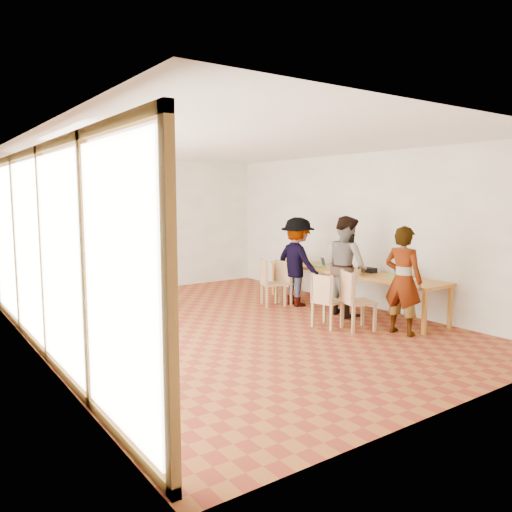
% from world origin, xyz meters
% --- Properties ---
extents(ground, '(8.00, 8.00, 0.00)m').
position_xyz_m(ground, '(0.00, 0.00, 0.00)').
color(ground, brown).
rests_on(ground, ground).
extents(wall_back, '(6.00, 0.10, 3.00)m').
position_xyz_m(wall_back, '(0.00, 4.00, 1.50)').
color(wall_back, white).
rests_on(wall_back, ground).
extents(wall_front, '(6.00, 0.10, 3.00)m').
position_xyz_m(wall_front, '(0.00, -4.00, 1.50)').
color(wall_front, white).
rests_on(wall_front, ground).
extents(wall_right, '(0.10, 8.00, 3.00)m').
position_xyz_m(wall_right, '(3.00, 0.00, 1.50)').
color(wall_right, white).
rests_on(wall_right, ground).
extents(window_wall, '(0.10, 8.00, 3.00)m').
position_xyz_m(window_wall, '(-2.96, 0.00, 1.50)').
color(window_wall, white).
rests_on(window_wall, ground).
extents(ceiling, '(6.00, 8.00, 0.04)m').
position_xyz_m(ceiling, '(0.00, 0.00, 3.02)').
color(ceiling, white).
rests_on(ceiling, wall_back).
extents(communal_table, '(0.80, 4.00, 0.75)m').
position_xyz_m(communal_table, '(2.50, -0.19, 0.70)').
color(communal_table, '#B97B29').
rests_on(communal_table, ground).
extents(side_table, '(0.90, 0.90, 0.75)m').
position_xyz_m(side_table, '(-1.27, 1.70, 0.67)').
color(side_table, '#B97B29').
rests_on(side_table, ground).
extents(chair_near, '(0.51, 0.51, 0.48)m').
position_xyz_m(chair_near, '(1.18, -0.92, 0.55)').
color(chair_near, tan).
rests_on(chair_near, ground).
extents(chair_mid, '(0.57, 0.57, 0.52)m').
position_xyz_m(chair_mid, '(1.43, -1.30, 0.59)').
color(chair_mid, tan).
rests_on(chair_mid, ground).
extents(chair_far, '(0.55, 0.55, 0.49)m').
position_xyz_m(chair_far, '(1.41, 0.94, 0.57)').
color(chair_far, tan).
rests_on(chair_far, ground).
extents(chair_empty, '(0.54, 0.54, 0.47)m').
position_xyz_m(chair_empty, '(1.81, 0.89, 0.55)').
color(chair_empty, tan).
rests_on(chair_empty, ground).
extents(chair_spare, '(0.54, 0.54, 0.50)m').
position_xyz_m(chair_spare, '(-1.75, 2.16, 0.58)').
color(chair_spare, tan).
rests_on(chair_spare, ground).
extents(person_near, '(0.51, 0.68, 1.71)m').
position_xyz_m(person_near, '(1.92, -1.89, 0.85)').
color(person_near, gray).
rests_on(person_near, ground).
extents(person_mid, '(0.86, 1.01, 1.81)m').
position_xyz_m(person_mid, '(2.12, -0.46, 0.91)').
color(person_mid, gray).
rests_on(person_mid, ground).
extents(person_far, '(0.67, 1.14, 1.75)m').
position_xyz_m(person_far, '(1.91, 0.65, 0.88)').
color(person_far, gray).
rests_on(person_far, ground).
extents(laptop_near, '(0.24, 0.28, 0.22)m').
position_xyz_m(laptop_near, '(2.62, -1.32, 0.81)').
color(laptop_near, '#5BBD31').
rests_on(laptop_near, communal_table).
extents(laptop_mid, '(0.22, 0.25, 0.19)m').
position_xyz_m(laptop_mid, '(2.67, -1.16, 0.80)').
color(laptop_mid, '#5BBD31').
rests_on(laptop_mid, communal_table).
extents(laptop_far, '(0.29, 0.30, 0.21)m').
position_xyz_m(laptop_far, '(2.44, 0.52, 0.81)').
color(laptop_far, '#5BBD31').
rests_on(laptop_far, communal_table).
extents(yellow_mug, '(0.15, 0.15, 0.09)m').
position_xyz_m(yellow_mug, '(2.31, 1.44, 0.79)').
color(yellow_mug, '#C7790A').
rests_on(yellow_mug, communal_table).
extents(green_bottle, '(0.07, 0.07, 0.28)m').
position_xyz_m(green_bottle, '(2.55, 1.39, 0.89)').
color(green_bottle, '#20702A').
rests_on(green_bottle, communal_table).
extents(clear_glass, '(0.07, 0.07, 0.09)m').
position_xyz_m(clear_glass, '(2.25, 1.06, 0.80)').
color(clear_glass, silver).
rests_on(clear_glass, communal_table).
extents(condiment_cup, '(0.08, 0.08, 0.06)m').
position_xyz_m(condiment_cup, '(2.45, -1.68, 0.78)').
color(condiment_cup, white).
rests_on(condiment_cup, communal_table).
extents(pink_phone, '(0.05, 0.10, 0.01)m').
position_xyz_m(pink_phone, '(2.64, 1.41, 0.76)').
color(pink_phone, '#EF50AA').
rests_on(pink_phone, communal_table).
extents(black_pouch, '(0.16, 0.26, 0.09)m').
position_xyz_m(black_pouch, '(2.63, -0.56, 0.80)').
color(black_pouch, black).
rests_on(black_pouch, communal_table).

